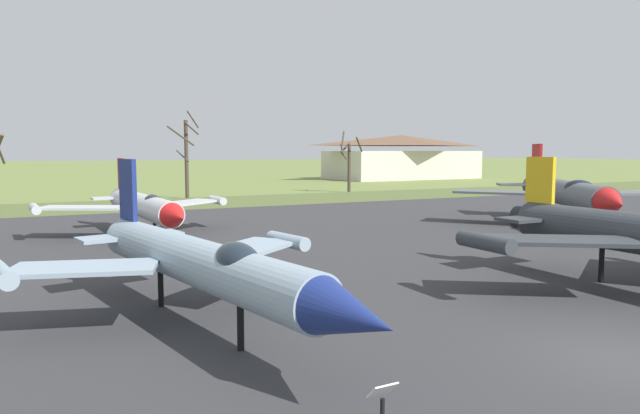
# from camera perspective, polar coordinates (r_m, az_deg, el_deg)

# --- Properties ---
(ground_plane) EXTENTS (600.00, 600.00, 0.00)m
(ground_plane) POSITION_cam_1_polar(r_m,az_deg,el_deg) (15.24, 28.26, -13.55)
(ground_plane) COLOR olive
(asphalt_apron) EXTENTS (93.29, 47.49, 0.05)m
(asphalt_apron) POSITION_cam_1_polar(r_m,az_deg,el_deg) (25.87, 1.56, -5.08)
(asphalt_apron) COLOR #333335
(asphalt_apron) RESTS_ON ground
(grass_verge_strip) EXTENTS (153.29, 12.00, 0.06)m
(grass_verge_strip) POSITION_cam_1_polar(r_m,az_deg,el_deg) (53.76, -13.43, 0.35)
(grass_verge_strip) COLOR #546031
(grass_verge_strip) RESTS_ON ground
(jet_fighter_front_left) EXTENTS (11.96, 15.05, 5.36)m
(jet_fighter_front_left) POSITION_cam_1_polar(r_m,az_deg,el_deg) (38.55, 23.33, 1.41)
(jet_fighter_front_left) COLOR #565B60
(jet_fighter_front_left) RESTS_ON ground
(info_placard_front_left) EXTENTS (0.55, 0.35, 1.09)m
(info_placard_front_left) POSITION_cam_1_polar(r_m,az_deg,el_deg) (30.90, 28.46, -2.78)
(info_placard_front_left) COLOR black
(info_placard_front_left) RESTS_ON ground
(jet_fighter_front_right) EXTENTS (9.44, 13.71, 4.57)m
(jet_fighter_front_right) POSITION_cam_1_polar(r_m,az_deg,el_deg) (15.52, -11.83, -5.45)
(jet_fighter_front_right) COLOR #8EA3B2
(jet_fighter_front_right) RESTS_ON ground
(info_placard_front_right) EXTENTS (0.48, 0.30, 1.03)m
(info_placard_front_right) POSITION_cam_1_polar(r_m,az_deg,el_deg) (10.03, 6.29, -19.12)
(info_placard_front_right) COLOR black
(info_placard_front_right) RESTS_ON ground
(jet_fighter_rear_right) EXTENTS (10.94, 13.54, 4.40)m
(jet_fighter_rear_right) POSITION_cam_1_polar(r_m,az_deg,el_deg) (32.59, -17.33, 0.17)
(jet_fighter_rear_right) COLOR silver
(jet_fighter_rear_right) RESTS_ON ground
(info_placard_rear_right) EXTENTS (0.49, 0.27, 1.00)m
(info_placard_rear_right) POSITION_cam_1_polar(r_m,az_deg,el_deg) (26.84, -13.96, -3.60)
(info_placard_rear_right) COLOR black
(info_placard_rear_right) RESTS_ON ground
(bare_tree_right_of_center) EXTENTS (3.32, 2.19, 8.83)m
(bare_tree_right_of_center) POSITION_cam_1_polar(r_m,az_deg,el_deg) (59.32, -13.27, 5.06)
(bare_tree_right_of_center) COLOR #42382D
(bare_tree_right_of_center) RESTS_ON ground
(bare_tree_far_right) EXTENTS (3.05, 3.02, 7.18)m
(bare_tree_far_right) POSITION_cam_1_polar(r_m,az_deg,el_deg) (66.79, 2.90, 4.63)
(bare_tree_far_right) COLOR #42382D
(bare_tree_far_right) RESTS_ON ground
(visitor_building) EXTENTS (27.00, 14.80, 7.65)m
(visitor_building) POSITION_cam_1_polar(r_m,az_deg,el_deg) (101.93, 8.20, 4.94)
(visitor_building) COLOR beige
(visitor_building) RESTS_ON ground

